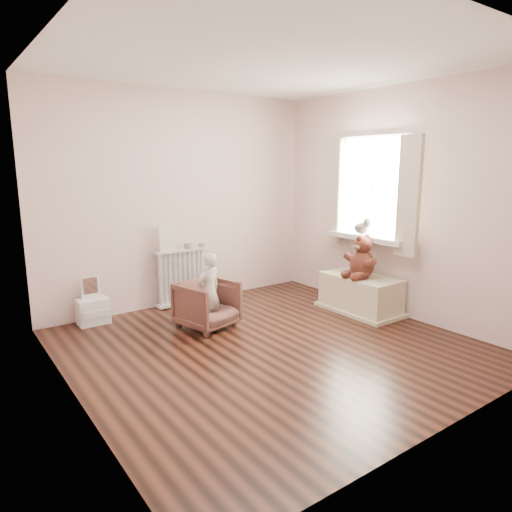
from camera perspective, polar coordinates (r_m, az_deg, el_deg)
floor at (r=4.51m, az=1.82°, el=-11.16°), size 3.60×3.60×0.01m
ceiling at (r=4.26m, az=2.06°, el=23.16°), size 3.60×3.60×0.01m
back_wall at (r=5.72m, az=-9.21°, el=6.93°), size 3.60×0.02×2.60m
front_wall at (r=2.99m, az=23.50°, el=2.12°), size 3.60×0.02×2.60m
left_wall at (r=3.41m, az=-22.83°, el=3.23°), size 0.02×3.60×2.60m
right_wall at (r=5.47m, az=17.14°, el=6.38°), size 0.02×3.60×2.60m
window at (r=5.62m, az=14.53°, el=8.17°), size 0.03×0.90×1.10m
window_sill at (r=5.61m, az=13.65°, el=2.25°), size 0.22×1.10×0.06m
curtain_left at (r=5.19m, az=18.56°, el=7.04°), size 0.06×0.26×1.30m
curtain_right at (r=5.93m, az=9.55°, el=7.95°), size 0.06×0.26×1.30m
radiator at (r=5.71m, az=-9.21°, el=-2.32°), size 0.67×0.13×0.71m
paper_doll at (r=5.54m, az=-11.12°, el=2.22°), size 0.19×0.02×0.31m
tin_a at (r=5.68m, az=-8.43°, el=1.27°), size 0.11×0.11×0.06m
tin_b at (r=5.77m, az=-6.78°, el=1.37°), size 0.08×0.08×0.05m
toy_vanity at (r=5.33m, az=-19.80°, el=-5.14°), size 0.33×0.23×0.51m
armchair at (r=4.95m, az=-6.11°, el=-6.03°), size 0.67×0.68×0.51m
child at (r=4.86m, az=-5.86°, el=-4.29°), size 0.33×0.26×0.80m
toy_bench at (r=5.60m, az=12.89°, el=-4.78°), size 0.49×0.92×0.43m
teddy_bear at (r=5.42m, az=13.16°, el=-0.19°), size 0.41×0.32×0.49m
plush_cat at (r=5.63m, az=13.10°, el=3.64°), size 0.17×0.26×0.21m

